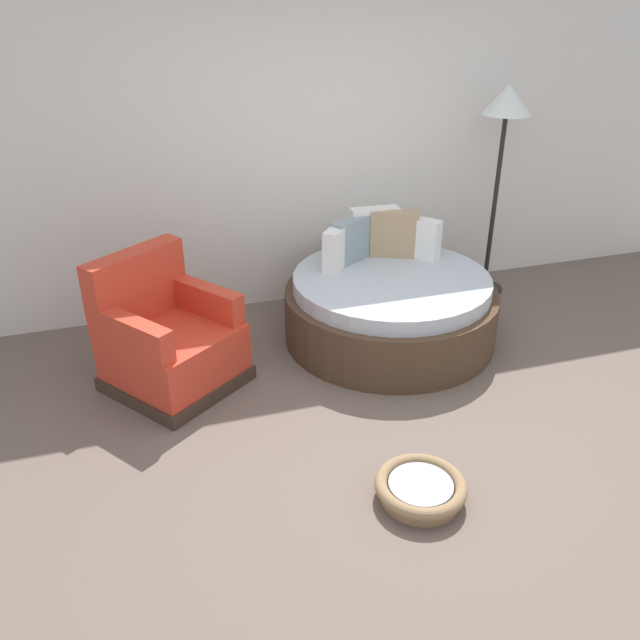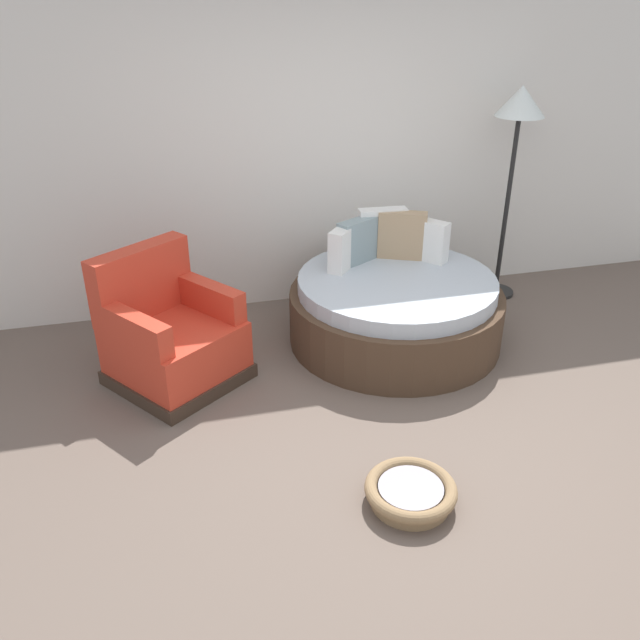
{
  "view_description": "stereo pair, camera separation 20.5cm",
  "coord_description": "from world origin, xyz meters",
  "px_view_note": "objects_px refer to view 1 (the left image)",
  "views": [
    {
      "loc": [
        -1.47,
        -2.96,
        2.58
      ],
      "look_at": [
        -0.32,
        0.74,
        0.55
      ],
      "focal_mm": 36.85,
      "sensor_mm": 36.0,
      "label": 1
    },
    {
      "loc": [
        -1.27,
        -3.01,
        2.58
      ],
      "look_at": [
        -0.32,
        0.74,
        0.55
      ],
      "focal_mm": 36.85,
      "sensor_mm": 36.0,
      "label": 2
    }
  ],
  "objects_px": {
    "round_daybed": "(389,305)",
    "floor_lamp": "(505,120)",
    "red_armchair": "(168,341)",
    "pet_basket": "(421,489)"
  },
  "relations": [
    {
      "from": "red_armchair",
      "to": "floor_lamp",
      "type": "xyz_separation_m",
      "value": [
        2.93,
        0.73,
        1.2
      ]
    },
    {
      "from": "round_daybed",
      "to": "floor_lamp",
      "type": "bearing_deg",
      "value": 25.51
    },
    {
      "from": "red_armchair",
      "to": "floor_lamp",
      "type": "bearing_deg",
      "value": 14.01
    },
    {
      "from": "round_daybed",
      "to": "floor_lamp",
      "type": "xyz_separation_m",
      "value": [
        1.2,
        0.57,
        1.25
      ]
    },
    {
      "from": "round_daybed",
      "to": "floor_lamp",
      "type": "height_order",
      "value": "floor_lamp"
    },
    {
      "from": "round_daybed",
      "to": "red_armchair",
      "type": "bearing_deg",
      "value": -174.76
    },
    {
      "from": "round_daybed",
      "to": "floor_lamp",
      "type": "relative_size",
      "value": 0.91
    },
    {
      "from": "red_armchair",
      "to": "pet_basket",
      "type": "height_order",
      "value": "red_armchair"
    },
    {
      "from": "round_daybed",
      "to": "red_armchair",
      "type": "xyz_separation_m",
      "value": [
        -1.73,
        -0.16,
        0.04
      ]
    },
    {
      "from": "red_armchair",
      "to": "floor_lamp",
      "type": "relative_size",
      "value": 0.61
    }
  ]
}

